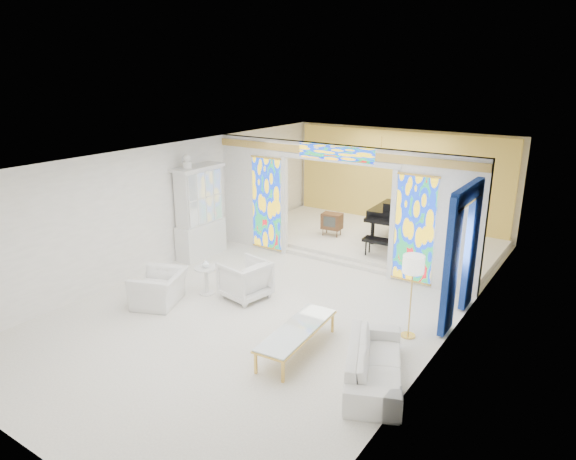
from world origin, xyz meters
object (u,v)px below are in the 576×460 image
Objects in this scene: armchair_left at (159,288)px; sofa at (374,363)px; grand_piano at (408,213)px; china_cabinet at (200,213)px; coffee_table at (297,330)px; tv_console at (332,221)px; armchair_right at (245,279)px.

armchair_left is 4.88m from sofa.
sofa is at bearing -75.78° from grand_piano.
coffee_table is at bearing -29.27° from china_cabinet.
tv_console is (-3.91, 5.59, 0.29)m from sofa.
grand_piano reaches higher than armchair_right.
coffee_table is (-1.48, 0.04, 0.09)m from sofa.
grand_piano is (2.89, 6.37, 0.59)m from armchair_left.
grand_piano is at bearing -5.96° from sofa.
sofa is (4.88, -0.03, -0.04)m from armchair_left.
coffee_table is at bearing -88.41° from grand_piano.
sofa is 1.48m from coffee_table.
tv_console reaches higher than sofa.
grand_piano is (4.17, 3.73, -0.23)m from china_cabinet.
grand_piano is at bearing 41.80° from china_cabinet.
sofa is 6.83m from tv_console.
grand_piano reaches higher than coffee_table.
coffee_table is at bearing 67.12° from armchair_left.
armchair_left is 1.17× the size of armchair_right.
grand_piano is at bearing 16.35° from tv_console.
coffee_table is (3.41, 0.01, 0.06)m from armchair_left.
armchair_left is 0.50× the size of sofa.
coffee_table is 3.15× the size of tv_console.
sofa is 1.05× the size of coffee_table.
armchair_left is at bearing -106.58° from tv_console.
china_cabinet is at bearing -141.27° from grand_piano.
china_cabinet is 4.24× the size of tv_console.
coffee_table is at bearing 65.13° from sofa.
armchair_left is at bearing 66.34° from sofa.
coffee_table is at bearing 69.92° from armchair_right.
china_cabinet is at bearing -108.51° from armchair_right.
armchair_right is (1.28, 1.24, 0.07)m from armchair_left.
tv_console is (0.97, 5.56, 0.25)m from armchair_left.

